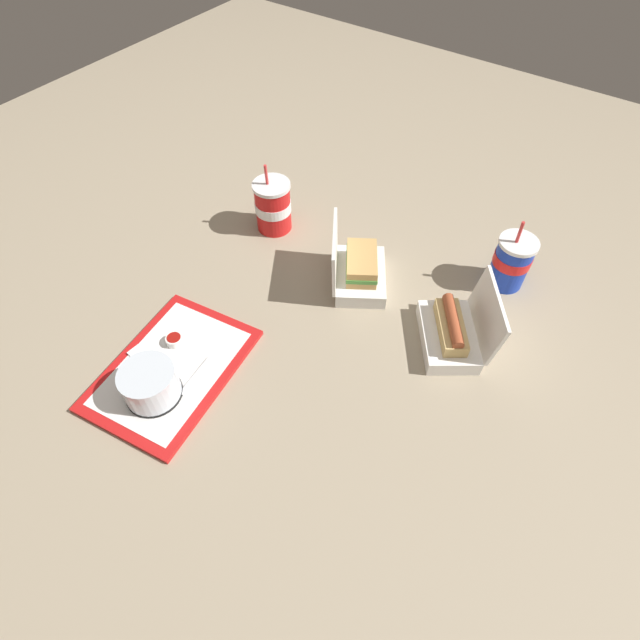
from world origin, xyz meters
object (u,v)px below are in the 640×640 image
object	(u,v)px
clamshell_hotdog_right	(453,331)
soda_cup_right	(273,206)
plastic_fork	(196,376)
ketchup_cup	(175,340)
soda_cup_center	(511,262)
food_tray	(172,369)
clamshell_sandwich_front	(358,269)
cake_container	(150,385)

from	to	relation	value
clamshell_hotdog_right	soda_cup_right	distance (m)	0.61
clamshell_hotdog_right	plastic_fork	bearing A→B (deg)	-44.41
ketchup_cup	soda_cup_center	distance (m)	0.85
food_tray	soda_cup_center	xyz separation A→B (m)	(-0.70, 0.51, 0.07)
plastic_fork	clamshell_hotdog_right	xyz separation A→B (m)	(-0.43, 0.42, 0.02)
ketchup_cup	soda_cup_center	world-z (taller)	soda_cup_center
clamshell_sandwich_front	soda_cup_center	size ratio (longest dim) A/B	1.16
soda_cup_center	plastic_fork	bearing A→B (deg)	-32.98
plastic_fork	ketchup_cup	bearing A→B (deg)	-117.89
cake_container	soda_cup_right	bearing A→B (deg)	-166.62
ketchup_cup	soda_cup_center	size ratio (longest dim) A/B	0.20
clamshell_hotdog_right	clamshell_sandwich_front	xyz separation A→B (m)	(-0.04, -0.29, 0.00)
food_tray	plastic_fork	world-z (taller)	plastic_fork
plastic_fork	clamshell_hotdog_right	bearing A→B (deg)	127.74
cake_container	plastic_fork	xyz separation A→B (m)	(-0.09, 0.04, -0.04)
ketchup_cup	soda_cup_center	bearing A→B (deg)	139.77
clamshell_hotdog_right	soda_cup_right	size ratio (longest dim) A/B	1.16
cake_container	plastic_fork	bearing A→B (deg)	153.26
soda_cup_center	food_tray	bearing A→B (deg)	-35.92
food_tray	soda_cup_center	size ratio (longest dim) A/B	2.00
clamshell_sandwich_front	food_tray	bearing A→B (deg)	-21.82
plastic_fork	soda_cup_center	world-z (taller)	soda_cup_center
food_tray	soda_cup_right	world-z (taller)	soda_cup_right
plastic_fork	soda_cup_right	world-z (taller)	soda_cup_right
plastic_fork	clamshell_sandwich_front	distance (m)	0.48
ketchup_cup	plastic_fork	world-z (taller)	ketchup_cup
cake_container	clamshell_sandwich_front	distance (m)	0.58
clamshell_hotdog_right	clamshell_sandwich_front	distance (m)	0.29
clamshell_hotdog_right	ketchup_cup	bearing A→B (deg)	-53.28
clamshell_hotdog_right	soda_cup_center	distance (m)	0.26
ketchup_cup	clamshell_hotdog_right	xyz separation A→B (m)	(-0.39, 0.52, 0.01)
clamshell_sandwich_front	soda_cup_center	distance (m)	0.39
plastic_fork	clamshell_sandwich_front	world-z (taller)	clamshell_sandwich_front
soda_cup_center	clamshell_hotdog_right	bearing A→B (deg)	-6.09
cake_container	plastic_fork	size ratio (longest dim) A/B	1.11
food_tray	cake_container	xyz separation A→B (m)	(0.07, 0.02, 0.04)
plastic_fork	soda_cup_center	bearing A→B (deg)	139.17
ketchup_cup	cake_container	bearing A→B (deg)	26.23
clamshell_sandwich_front	cake_container	bearing A→B (deg)	-17.37
ketchup_cup	clamshell_sandwich_front	xyz separation A→B (m)	(-0.43, 0.23, 0.02)
cake_container	food_tray	bearing A→B (deg)	-163.55
food_tray	soda_cup_right	size ratio (longest dim) A/B	1.93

